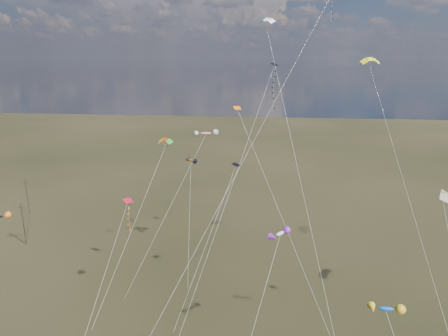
# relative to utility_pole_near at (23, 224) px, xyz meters

# --- Properties ---
(utility_pole_near) EXTENTS (1.40, 0.20, 8.00)m
(utility_pole_near) POSITION_rel_utility_pole_near_xyz_m (0.00, 0.00, 0.00)
(utility_pole_near) COLOR black
(utility_pole_near) RESTS_ON ground
(utility_pole_far) EXTENTS (1.40, 0.20, 8.00)m
(utility_pole_far) POSITION_rel_utility_pole_near_xyz_m (-8.00, 14.00, 0.00)
(utility_pole_far) COLOR black
(utility_pole_far) RESTS_ON ground
(diamond_black_high) EXTENTS (11.49, 24.82, 32.30)m
(diamond_black_high) POSITION_rel_utility_pole_near_xyz_m (43.65, -2.75, 23.15)
(diamond_black_high) COLOR black
(diamond_black_high) RESTS_ON ground
(diamond_navy_tall) EXTENTS (23.46, 30.17, 42.63)m
(diamond_navy_tall) POSITION_rel_utility_pole_near_xyz_m (49.99, -0.64, 32.04)
(diamond_navy_tall) COLOR #080744
(diamond_navy_tall) RESTS_ON ground
(diamond_black_mid) EXTENTS (7.62, 9.89, 19.63)m
(diamond_black_mid) POSITION_rel_utility_pole_near_xyz_m (37.93, -13.98, 10.78)
(diamond_black_mid) COLOR black
(diamond_black_mid) RESTS_ON ground
(diamond_red_low) EXTENTS (4.01, 11.26, 15.69)m
(diamond_red_low) POSITION_rel_utility_pole_near_xyz_m (26.00, -16.71, 8.76)
(diamond_red_low) COLOR #B11327
(diamond_red_low) RESTS_ON ground
(diamond_orange_center) EXTENTS (13.97, 18.26, 26.20)m
(diamond_orange_center) POSITION_rel_utility_pole_near_xyz_m (42.65, -8.84, 14.82)
(diamond_orange_center) COLOR orange
(diamond_orange_center) RESTS_ON ground
(parafoil_yellow) EXTENTS (8.91, 22.90, 33.53)m
(parafoil_yellow) POSITION_rel_utility_pole_near_xyz_m (57.62, -2.92, 28.62)
(parafoil_yellow) COLOR #EFF419
(parafoil_yellow) RESTS_ON ground
(parafoil_blue_white) EXTENTS (10.68, 27.31, 38.51)m
(parafoil_blue_white) POSITION_rel_utility_pole_near_xyz_m (43.11, -6.22, 33.49)
(parafoil_blue_white) COLOR #1360B3
(parafoil_blue_white) RESTS_ON ground
(parafoil_striped) EXTENTS (2.94, 10.65, 17.64)m
(parafoil_striped) POSITION_rel_utility_pole_near_xyz_m (65.70, -12.81, 12.77)
(parafoil_striped) COLOR yellow
(parafoil_striped) RESTS_ON ground
(parafoil_tricolor) EXTENTS (9.03, 10.62, 23.15)m
(parafoil_tricolor) POSITION_rel_utility_pole_near_xyz_m (30.11, -12.00, 18.38)
(parafoil_tricolor) COLOR yellow
(parafoil_tricolor) RESTS_ON ground
(novelty_orange_black) EXTENTS (2.66, 12.58, 17.27)m
(novelty_orange_black) POSITION_rel_utility_pole_near_xyz_m (31.14, 0.03, 12.62)
(novelty_orange_black) COLOR #C9580B
(novelty_orange_black) RESTS_ON ground
(novelty_white_purple) EXTENTS (6.20, 13.60, 15.69)m
(novelty_white_purple) POSITION_rel_utility_pole_near_xyz_m (45.24, -23.58, 11.10)
(novelty_white_purple) COLOR silver
(novelty_white_purple) RESTS_ON ground
(novelty_redwhite_stripe) EXTENTS (11.80, 13.62, 22.31)m
(novelty_redwhite_stripe) POSITION_rel_utility_pole_near_xyz_m (33.98, -2.07, 17.58)
(novelty_redwhite_stripe) COLOR #EB0708
(novelty_redwhite_stripe) RESTS_ON ground
(novelty_blue_yellow) EXTENTS (6.12, 7.89, 15.04)m
(novelty_blue_yellow) POSITION_rel_utility_pole_near_xyz_m (53.05, -34.87, 10.45)
(novelty_blue_yellow) COLOR #0C4EB6
(novelty_blue_yellow) RESTS_ON ground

